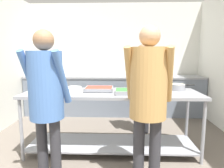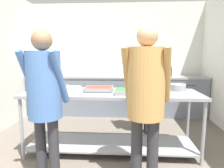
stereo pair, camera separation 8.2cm
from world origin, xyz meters
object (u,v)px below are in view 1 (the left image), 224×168
(cook_behind_counter, at_px, (142,80))
(water_bottle, at_px, (168,71))
(sauce_pan, at_px, (178,87))
(serving_tray_vegetables, at_px, (99,89))
(serving_tray_greens, at_px, (52,88))
(serving_tray_roast, at_px, (131,92))
(broccoli_bowl, at_px, (158,90))
(guest_serving_left, at_px, (148,91))
(guest_serving_right, at_px, (46,93))
(plate_stack, at_px, (73,89))

(cook_behind_counter, bearing_deg, water_bottle, 56.81)
(sauce_pan, bearing_deg, serving_tray_vegetables, -175.08)
(serving_tray_greens, xyz_separation_m, cook_behind_counter, (1.45, 0.54, 0.06))
(serving_tray_roast, distance_m, water_bottle, 2.13)
(broccoli_bowl, distance_m, sauce_pan, 0.41)
(serving_tray_roast, xyz_separation_m, broccoli_bowl, (0.37, 0.03, 0.01))
(serving_tray_vegetables, distance_m, guest_serving_left, 1.05)
(guest_serving_left, bearing_deg, serving_tray_greens, 144.19)
(serving_tray_vegetables, distance_m, serving_tray_roast, 0.50)
(guest_serving_left, relative_size, guest_serving_right, 1.02)
(serving_tray_greens, bearing_deg, serving_tray_vegetables, -8.09)
(guest_serving_left, bearing_deg, sauce_pan, 59.08)
(serving_tray_vegetables, xyz_separation_m, sauce_pan, (1.17, 0.10, 0.02))
(serving_tray_roast, height_order, guest_serving_left, guest_serving_left)
(serving_tray_roast, distance_m, guest_serving_left, 0.71)
(sauce_pan, bearing_deg, broccoli_bowl, -143.50)
(serving_tray_roast, bearing_deg, broccoli_bowl, 5.17)
(serving_tray_roast, height_order, cook_behind_counter, cook_behind_counter)
(serving_tray_greens, xyz_separation_m, serving_tray_roast, (1.21, -0.28, 0.00))
(serving_tray_greens, height_order, guest_serving_left, guest_serving_left)
(cook_behind_counter, bearing_deg, broccoli_bowl, -80.28)
(sauce_pan, bearing_deg, serving_tray_roast, -158.46)
(serving_tray_vegetables, relative_size, broccoli_bowl, 1.81)
(serving_tray_roast, xyz_separation_m, sauce_pan, (0.70, 0.28, 0.02))
(serving_tray_vegetables, height_order, sauce_pan, sauce_pan)
(cook_behind_counter, distance_m, water_bottle, 1.30)
(guest_serving_left, xyz_separation_m, guest_serving_right, (-1.05, -0.01, -0.02))
(plate_stack, bearing_deg, sauce_pan, 7.32)
(water_bottle, bearing_deg, serving_tray_roast, -116.41)
(plate_stack, relative_size, serving_tray_vegetables, 0.62)
(serving_tray_vegetables, xyz_separation_m, cook_behind_counter, (0.70, 0.65, 0.06))
(serving_tray_roast, relative_size, guest_serving_right, 0.27)
(serving_tray_vegetables, relative_size, guest_serving_left, 0.24)
(guest_serving_left, height_order, water_bottle, guest_serving_left)
(serving_tray_vegetables, xyz_separation_m, guest_serving_left, (0.59, -0.86, 0.13))
(plate_stack, xyz_separation_m, cook_behind_counter, (1.06, 0.74, 0.05))
(serving_tray_greens, bearing_deg, broccoli_bowl, -8.94)
(serving_tray_roast, distance_m, sauce_pan, 0.76)
(plate_stack, distance_m, water_bottle, 2.55)
(serving_tray_roast, height_order, broccoli_bowl, broccoli_bowl)
(sauce_pan, xyz_separation_m, guest_serving_right, (-1.63, -0.97, 0.09))
(serving_tray_vegetables, height_order, broccoli_bowl, broccoli_bowl)
(plate_stack, height_order, water_bottle, water_bottle)
(serving_tray_greens, bearing_deg, guest_serving_left, -35.81)
(serving_tray_greens, height_order, sauce_pan, sauce_pan)
(serving_tray_greens, relative_size, serving_tray_roast, 0.98)
(serving_tray_roast, distance_m, broccoli_bowl, 0.38)
(plate_stack, height_order, guest_serving_left, guest_serving_left)
(guest_serving_right, bearing_deg, cook_behind_counter, 52.51)
(broccoli_bowl, height_order, guest_serving_right, guest_serving_right)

